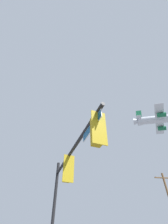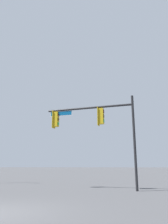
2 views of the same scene
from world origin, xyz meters
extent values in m
cylinder|color=black|center=(-5.69, -7.07, 3.06)|extent=(0.16, 0.16, 6.12)
cylinder|color=black|center=(-2.65, -7.73, 5.52)|extent=(6.13, 1.47, 0.15)
cube|color=gold|center=(-3.38, -7.57, 4.85)|extent=(0.14, 0.51, 1.30)
cube|color=#B79314|center=(-3.56, -7.53, 4.85)|extent=(0.42, 0.39, 1.10)
cylinder|color=#B79314|center=(-3.56, -7.53, 5.46)|extent=(0.04, 0.04, 0.12)
cylinder|color=#340503|center=(-3.76, -7.49, 5.18)|extent=(0.08, 0.22, 0.22)
cylinder|color=#392D05|center=(-3.76, -7.49, 4.85)|extent=(0.08, 0.22, 0.22)
cylinder|color=green|center=(-3.76, -7.49, 4.52)|extent=(0.08, 0.22, 0.22)
cube|color=gold|center=(-0.02, -8.30, 4.85)|extent=(0.14, 0.51, 1.30)
cube|color=#B79314|center=(-0.21, -8.26, 4.85)|extent=(0.42, 0.39, 1.10)
cylinder|color=#B79314|center=(-0.21, -8.26, 5.46)|extent=(0.04, 0.04, 0.12)
cylinder|color=#340503|center=(-0.40, -8.22, 5.18)|extent=(0.08, 0.22, 0.22)
cylinder|color=#392D05|center=(-0.40, -8.22, 4.85)|extent=(0.08, 0.22, 0.22)
cylinder|color=green|center=(-0.40, -8.22, 4.52)|extent=(0.08, 0.22, 0.22)
cube|color=#0A4C7F|center=(-0.61, -8.17, 5.27)|extent=(1.63, 0.39, 0.30)
cube|color=white|center=(-0.61, -8.17, 5.27)|extent=(1.69, 0.39, 0.36)
cube|color=brown|center=(-9.92, 9.80, 9.97)|extent=(1.16, 2.17, 0.12)
cylinder|color=gray|center=(-10.37, 8.90, 10.09)|extent=(0.08, 0.08, 0.16)
cylinder|color=silver|center=(-34.44, 63.02, 59.78)|extent=(22.44, 18.66, 7.33)
cone|color=silver|center=(-44.16, 55.51, 61.36)|extent=(6.48, 6.21, 4.36)
cube|color=silver|center=(-35.69, 62.06, 59.35)|extent=(19.96, 24.10, 0.74)
cube|color=silver|center=(-43.64, 55.91, 61.70)|extent=(7.82, 9.08, 0.44)
cube|color=#19663F|center=(-43.20, 56.26, 66.07)|extent=(2.97, 2.35, 5.79)
cylinder|color=#19663F|center=(-31.36, 57.67, 57.98)|extent=(4.96, 4.57, 2.83)
cylinder|color=#19663F|center=(-38.84, 67.35, 57.98)|extent=(4.96, 4.57, 2.83)
camera|label=1|loc=(3.58, -11.21, 1.47)|focal=28.00mm
camera|label=2|loc=(-3.89, 7.28, 1.52)|focal=35.00mm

